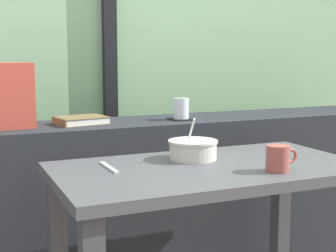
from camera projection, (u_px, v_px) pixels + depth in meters
name	position (u px, v px, depth m)	size (l,w,h in m)	color
window_divider_post	(109.00, 16.00, 2.68)	(0.07, 0.05, 2.60)	black
dark_console_ledge	(148.00, 208.00, 2.29)	(2.80, 0.36, 0.81)	#23262B
breakfast_table	(209.00, 204.00, 1.71)	(1.05, 0.57, 0.72)	#414145
coaster_square	(181.00, 119.00, 2.25)	(0.10, 0.10, 0.01)	black
juice_glass	(181.00, 109.00, 2.25)	(0.07, 0.07, 0.09)	white
closed_book	(81.00, 120.00, 2.11)	(0.23, 0.18, 0.03)	brown
soup_bowl	(193.00, 149.00, 1.79)	(0.18, 0.18, 0.15)	beige
fork_utensil	(109.00, 167.00, 1.65)	(0.02, 0.17, 0.01)	silver
ceramic_mug	(278.00, 158.00, 1.60)	(0.11, 0.08, 0.08)	#9E4C42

